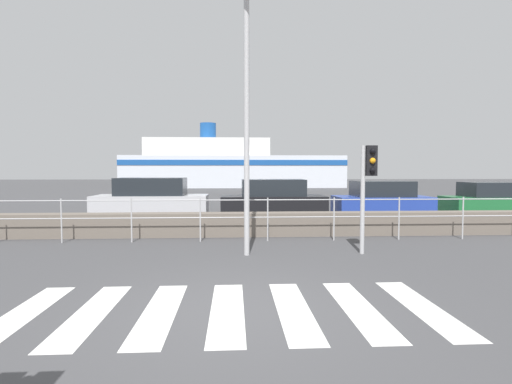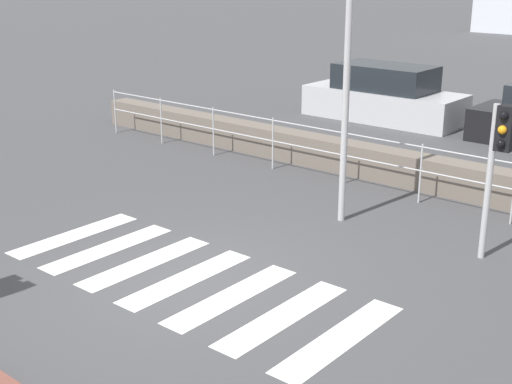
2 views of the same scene
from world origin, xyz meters
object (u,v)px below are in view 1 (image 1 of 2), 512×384
object	(u,v)px
parked_car_silver	(152,200)
parked_car_blue	(382,200)
ferry_boat	(229,167)
parked_car_green	(492,201)
traffic_light_far	(368,175)
streetlamp	(247,70)
parked_car_black	(273,200)

from	to	relation	value
parked_car_silver	parked_car_blue	bearing A→B (deg)	-0.00
ferry_boat	parked_car_silver	size ratio (longest dim) A/B	5.32
ferry_boat	parked_car_silver	bearing A→B (deg)	-95.51
ferry_boat	parked_car_green	bearing A→B (deg)	-67.98
traffic_light_far	ferry_boat	bearing A→B (deg)	95.59
streetlamp	parked_car_blue	world-z (taller)	streetlamp
ferry_boat	streetlamp	bearing A→B (deg)	-88.64
parked_car_green	parked_car_silver	bearing A→B (deg)	180.00
parked_car_black	parked_car_green	bearing A→B (deg)	0.00
parked_car_silver	parked_car_black	world-z (taller)	parked_car_silver
parked_car_black	parked_car_green	size ratio (longest dim) A/B	1.09
traffic_light_far	parked_car_silver	size ratio (longest dim) A/B	0.53
parked_car_black	streetlamp	bearing A→B (deg)	-99.65
traffic_light_far	parked_car_blue	size ratio (longest dim) A/B	0.62
traffic_light_far	parked_car_silver	bearing A→B (deg)	129.48
ferry_boat	parked_car_black	world-z (taller)	ferry_boat
traffic_light_far	parked_car_black	xyz separation A→B (m)	(-1.38, 7.80, -1.16)
parked_car_blue	parked_car_green	size ratio (longest dim) A/B	0.99
parked_car_silver	parked_car_black	xyz separation A→B (m)	(5.04, -0.00, -0.03)
traffic_light_far	parked_car_black	world-z (taller)	traffic_light_far
parked_car_black	parked_car_green	world-z (taller)	parked_car_black
streetlamp	parked_car_green	bearing A→B (deg)	36.13
parked_car_silver	parked_car_blue	size ratio (longest dim) A/B	1.16
ferry_boat	parked_car_green	world-z (taller)	ferry_boat
parked_car_blue	streetlamp	bearing A→B (deg)	-127.06
parked_car_black	parked_car_blue	bearing A→B (deg)	0.00
ferry_boat	parked_car_silver	distance (m)	29.32
streetlamp	parked_car_silver	world-z (taller)	streetlamp
parked_car_black	ferry_boat	bearing A→B (deg)	94.38
ferry_boat	parked_car_black	size ratio (longest dim) A/B	5.63
streetlamp	ferry_boat	size ratio (longest dim) A/B	0.27
ferry_boat	parked_car_silver	xyz separation A→B (m)	(-2.81, -29.14, -1.65)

